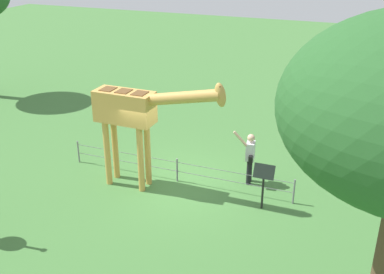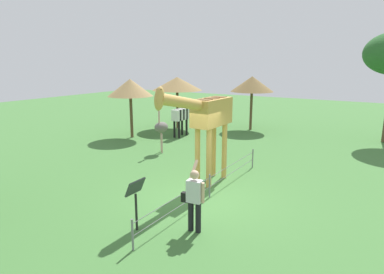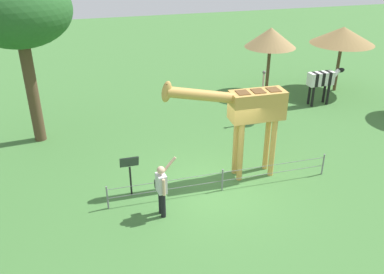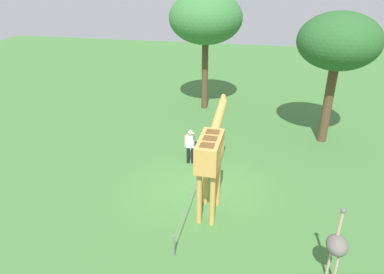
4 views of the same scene
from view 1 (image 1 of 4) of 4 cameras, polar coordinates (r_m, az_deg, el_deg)
The scene contains 5 objects.
ground_plane at distance 14.02m, azimuth -2.04°, elevation -5.68°, with size 60.00×60.00×0.00m, color #427538.
giraffe at distance 13.00m, azimuth -7.02°, elevation 2.96°, with size 3.87×0.72×3.50m.
visitor at distance 13.73m, azimuth 7.14°, elevation -2.29°, with size 0.64×0.58×1.71m.
info_sign at distance 12.49m, azimuth 8.82°, elevation -4.96°, with size 0.56×0.21×1.32m.
wire_fence at distance 13.93m, azimuth -1.85°, elevation -3.98°, with size 7.05×0.05×0.75m.
Camera 1 is at (4.91, -11.18, 6.89)m, focal length 43.27 mm.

